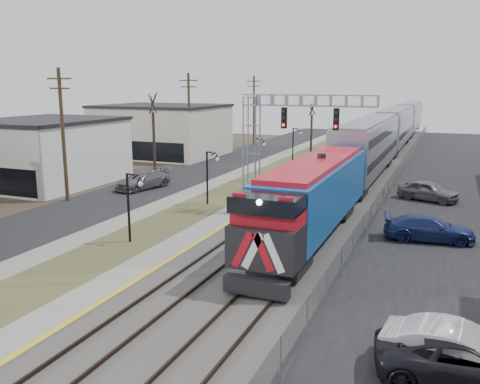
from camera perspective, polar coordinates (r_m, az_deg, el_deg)
The scene contains 19 objects.
street_west at distance 47.47m, azimuth -8.09°, elevation 1.24°, with size 7.00×120.00×0.04m, color black.
sidewalk at distance 45.38m, azimuth -3.19°, elevation 0.87°, with size 2.00×120.00×0.08m, color gray.
grass_median at distance 44.18m, azimuth 0.32°, elevation 0.57°, with size 4.00×120.00×0.06m, color #49512B.
platform at distance 43.15m, azimuth 4.02°, elevation 0.38°, with size 2.00×120.00×0.24m, color gray.
ballast_bed at distance 41.88m, azimuth 10.51°, elevation -0.18°, with size 8.00×120.00×0.20m, color #595651.
platform_edge at distance 42.86m, azimuth 5.13°, elevation 0.45°, with size 0.24×120.00×0.01m, color gold.
track_near at distance 42.29m, azimuth 7.88°, elevation 0.27°, with size 1.58×120.00×0.15m.
track_far at distance 41.57m, azimuth 12.54°, elevation -0.11°, with size 1.58×120.00×0.15m.
train at distance 63.30m, azimuth 16.29°, elevation 6.22°, with size 3.00×85.85×5.33m.
signal_gantry at distance 35.06m, azimuth 3.94°, elevation 6.72°, with size 9.00×1.07×8.15m.
lampposts at distance 29.33m, azimuth -12.09°, elevation -1.68°, with size 0.14×62.14×4.00m.
utility_poles at distance 40.50m, azimuth -19.24°, elevation 5.96°, with size 0.28×80.28×10.00m.
fence at distance 41.11m, azimuth 16.28°, elevation 0.30°, with size 0.04×120.00×1.60m, color gray.
bare_trees at distance 50.98m, azimuth -7.08°, elevation 5.06°, with size 12.30×42.30×5.95m.
car_lot_b at distance 17.61m, azimuth 23.48°, elevation -16.23°, with size 1.64×4.71×1.55m, color silver.
car_lot_c at distance 17.33m, azimuth 23.74°, elevation -16.93°, with size 2.38×5.17×1.44m, color black.
car_lot_d at distance 30.96m, azimuth 20.45°, elevation -3.90°, with size 2.03×4.98×1.45m, color navy.
car_lot_e at distance 41.46m, azimuth 20.38°, elevation 0.08°, with size 1.81×4.51×1.53m, color slate.
car_street_b at distance 44.15m, azimuth -10.83°, elevation 1.32°, with size 2.16×5.32×1.54m, color slate.
Camera 1 is at (12.32, -5.10, 8.82)m, focal length 38.00 mm.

